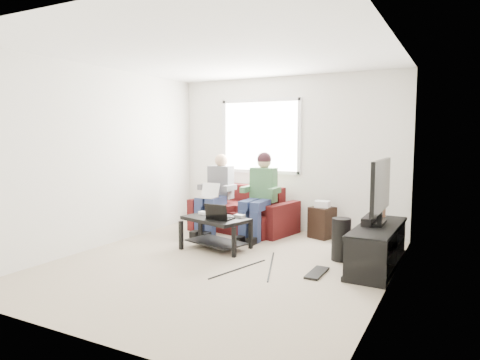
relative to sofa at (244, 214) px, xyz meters
The scene contains 26 objects.
floor 1.90m from the sofa, 72.00° to the right, with size 4.50×4.50×0.00m, color #A1907D.
ceiling 2.98m from the sofa, 72.00° to the right, with size 4.50×4.50×0.00m, color white.
wall_back 1.25m from the sofa, 38.63° to the left, with size 4.50×4.50×0.00m, color silver.
wall_front 4.20m from the sofa, 81.82° to the right, with size 4.50×4.50×0.00m, color silver.
wall_left 2.50m from the sofa, 128.48° to the right, with size 4.50×4.50×0.00m, color silver.
wall_right 3.30m from the sofa, 34.69° to the right, with size 4.50×4.50×0.00m, color silver.
window 1.39m from the sofa, 79.77° to the left, with size 1.48×0.04×1.28m.
sofa is the anchor object (origin of this frame).
person_left 0.63m from the sofa, 147.17° to the right, with size 0.40×0.71×1.30m.
person_right 0.67m from the sofa, 30.81° to the right, with size 0.40×0.71×1.35m.
laptop_silver 0.76m from the sofa, 127.33° to the right, with size 0.32×0.22×0.24m, color silver, non-canonical shape.
coffee_table 1.22m from the sofa, 82.44° to the right, with size 1.04×0.79×0.46m.
laptop_black 1.35m from the sofa, 77.72° to the right, with size 0.34×0.24×0.24m, color black, non-canonical shape.
controller_a 1.11m from the sofa, 96.27° to the right, with size 0.14×0.09×0.04m, color silver.
controller_b 1.05m from the sofa, 86.64° to the right, with size 0.14×0.09×0.04m, color black.
controller_c 1.17m from the sofa, 66.50° to the right, with size 0.14×0.09×0.04m, color gray.
tv_stand 2.55m from the sofa, 23.04° to the right, with size 0.50×1.55×0.51m.
tv 2.61m from the sofa, 20.96° to the right, with size 0.12×1.10×0.81m.
soundbar 2.42m from the sofa, 21.96° to the right, with size 0.12×0.50×0.10m, color black.
drink_cup 2.35m from the sofa, ahead, with size 0.08×0.08×0.12m, color #AE6D4B.
console_white 2.74m from the sofa, 30.77° to the right, with size 0.30×0.22×0.06m, color silver.
console_grey 2.45m from the sofa, 16.57° to the right, with size 0.34×0.26×0.08m, color gray.
console_black 2.57m from the sofa, 24.06° to the right, with size 0.38×0.30×0.07m, color black.
subwoofer 2.10m from the sofa, 26.30° to the right, with size 0.24×0.24×0.55m, color black.
keyboard_floor 2.42m from the sofa, 42.18° to the right, with size 0.16×0.49×0.03m, color black.
end_table 1.31m from the sofa, ahead, with size 0.33×0.33×0.59m.
Camera 1 is at (2.66, -4.56, 1.63)m, focal length 32.00 mm.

